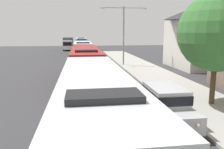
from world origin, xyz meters
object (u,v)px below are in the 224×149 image
at_px(bus_fourth_in_line, 82,46).
at_px(box_truck_oncoming, 68,43).
at_px(bus_lead, 95,108).
at_px(roadside_tree, 217,33).
at_px(bus_second_in_line, 85,63).
at_px(bus_middle, 83,51).
at_px(white_suv, 165,103).
at_px(streetlamp_mid, 124,29).
at_px(bus_rear, 81,43).

xyz_separation_m(bus_fourth_in_line, box_truck_oncoming, (-3.30, 12.03, 0.01)).
bearing_deg(bus_lead, roadside_tree, 29.61).
relative_size(box_truck_oncoming, roadside_tree, 1.07).
relative_size(bus_lead, box_truck_oncoming, 1.62).
bearing_deg(box_truck_oncoming, bus_lead, -86.32).
xyz_separation_m(bus_second_in_line, bus_middle, (-0.00, 13.58, -0.00)).
relative_size(white_suv, roadside_tree, 0.69).
distance_m(bus_fourth_in_line, box_truck_oncoming, 12.48).
xyz_separation_m(bus_middle, roadside_tree, (7.62, -22.33, 2.85)).
bearing_deg(streetlamp_mid, bus_lead, -103.71).
bearing_deg(bus_second_in_line, white_suv, -71.41).
height_order(bus_second_in_line, bus_middle, same).
bearing_deg(bus_middle, bus_lead, -90.00).
distance_m(box_truck_oncoming, streetlamp_mid, 30.70).
relative_size(white_suv, streetlamp_mid, 0.60).
bearing_deg(bus_fourth_in_line, bus_second_in_line, -90.00).
distance_m(white_suv, box_truck_oncoming, 49.81).
bearing_deg(roadside_tree, bus_middle, 108.83).
relative_size(bus_second_in_line, bus_rear, 1.06).
distance_m(bus_second_in_line, bus_fourth_in_line, 26.28).
bearing_deg(bus_lead, bus_fourth_in_line, 90.00).
bearing_deg(streetlamp_mid, bus_middle, 139.97).
bearing_deg(roadside_tree, bus_second_in_line, 131.03).
xyz_separation_m(bus_lead, bus_rear, (-0.00, 51.79, -0.00)).
height_order(bus_second_in_line, bus_fourth_in_line, same).
bearing_deg(roadside_tree, bus_rear, 99.12).
bearing_deg(streetlamp_mid, bus_fourth_in_line, 107.39).
distance_m(bus_middle, streetlamp_mid, 7.77).
relative_size(bus_fourth_in_line, streetlamp_mid, 1.42).
relative_size(bus_lead, bus_middle, 1.00).
distance_m(bus_second_in_line, white_suv, 11.62).
relative_size(bus_second_in_line, box_truck_oncoming, 1.68).
bearing_deg(bus_lead, box_truck_oncoming, 93.68).
height_order(bus_second_in_line, streetlamp_mid, streetlamp_mid).
bearing_deg(white_suv, bus_rear, 94.26).
distance_m(bus_middle, box_truck_oncoming, 24.95).
height_order(bus_second_in_line, white_suv, bus_second_in_line).
bearing_deg(roadside_tree, white_suv, -150.22).
bearing_deg(bus_fourth_in_line, bus_lead, -90.00).
height_order(bus_rear, box_truck_oncoming, bus_rear).
relative_size(bus_lead, white_suv, 2.52).
xyz_separation_m(bus_second_in_line, bus_rear, (-0.00, 38.70, -0.00)).
height_order(bus_fourth_in_line, streetlamp_mid, streetlamp_mid).
relative_size(bus_second_in_line, white_suv, 2.61).
xyz_separation_m(bus_lead, streetlamp_mid, (5.40, 22.13, 3.26)).
distance_m(bus_fourth_in_line, white_suv, 37.46).
bearing_deg(bus_second_in_line, bus_rear, 90.00).
height_order(streetlamp_mid, roadside_tree, streetlamp_mid).
bearing_deg(streetlamp_mid, bus_second_in_line, -120.83).
xyz_separation_m(bus_fourth_in_line, roadside_tree, (7.62, -35.03, 2.85)).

